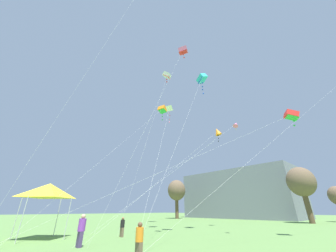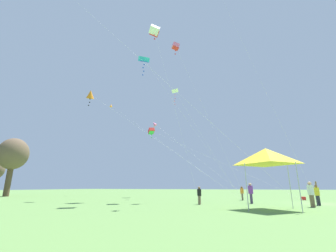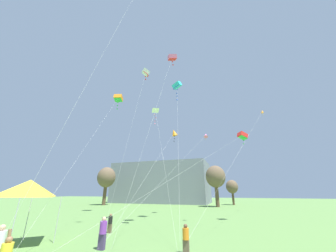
% 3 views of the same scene
% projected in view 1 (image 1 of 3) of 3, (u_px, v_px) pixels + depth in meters
% --- Properties ---
extents(distant_building, '(29.28, 13.25, 11.83)m').
position_uv_depth(distant_building, '(239.00, 194.00, 51.73)').
color(distant_building, slate).
rests_on(distant_building, ground).
extents(tree_far_left, '(4.51, 4.51, 9.11)m').
position_uv_depth(tree_far_left, '(301.00, 182.00, 32.95)').
color(tree_far_left, brown).
rests_on(tree_far_left, ground).
extents(tree_far_right, '(4.70, 4.70, 9.48)m').
position_uv_depth(tree_far_right, '(177.00, 191.00, 50.08)').
color(tree_far_right, brown).
rests_on(tree_far_right, ground).
extents(festival_tent, '(3.25, 3.25, 4.05)m').
position_uv_depth(festival_tent, '(49.00, 191.00, 15.43)').
color(festival_tent, '#B7B7BC').
rests_on(festival_tent, ground).
extents(person_purple_shirt, '(0.42, 0.42, 1.79)m').
position_uv_depth(person_purple_shirt, '(81.00, 229.00, 11.37)').
color(person_purple_shirt, '#473860').
rests_on(person_purple_shirt, ground).
extents(person_orange_shirt, '(0.36, 0.36, 1.51)m').
position_uv_depth(person_orange_shirt, '(139.00, 239.00, 8.48)').
color(person_orange_shirt, brown).
rests_on(person_orange_shirt, ground).
extents(person_black_shirt, '(0.35, 0.35, 1.47)m').
position_uv_depth(person_black_shirt, '(122.00, 226.00, 15.55)').
color(person_black_shirt, brown).
rests_on(person_black_shirt, ground).
extents(kite_pink_diamond_1, '(5.67, 12.34, 10.25)m').
position_uv_depth(kite_pink_diamond_1, '(235.00, 125.00, 18.67)').
color(kite_pink_diamond_1, silver).
rests_on(kite_pink_diamond_1, ground).
extents(kite_orange_diamond_2, '(1.24, 18.23, 13.31)m').
position_uv_depth(kite_orange_diamond_2, '(217.00, 132.00, 27.70)').
color(kite_orange_diamond_2, silver).
rests_on(kite_orange_diamond_2, ground).
extents(kite_red_box_3, '(11.02, 19.37, 10.51)m').
position_uv_depth(kite_red_box_3, '(291.00, 115.00, 17.22)').
color(kite_red_box_3, silver).
rests_on(kite_red_box_3, ground).
extents(kite_white_delta_4, '(4.77, 6.71, 12.30)m').
position_uv_depth(kite_white_delta_4, '(170.00, 109.00, 20.06)').
color(kite_white_delta_4, silver).
rests_on(kite_white_delta_4, ground).
extents(kite_pink_box_5, '(2.34, 7.93, 19.67)m').
position_uv_depth(kite_pink_box_5, '(183.00, 51.00, 22.05)').
color(kite_pink_box_5, silver).
rests_on(kite_pink_box_5, ground).
extents(kite_white_box_6, '(1.56, 5.46, 19.45)m').
position_uv_depth(kite_white_box_6, '(167.00, 76.00, 25.52)').
color(kite_white_box_6, silver).
rests_on(kite_white_box_6, ground).
extents(kite_cyan_box_7, '(3.85, 11.76, 18.40)m').
position_uv_depth(kite_cyan_box_7, '(202.00, 79.00, 24.43)').
color(kite_cyan_box_7, silver).
rests_on(kite_cyan_box_7, ground).
extents(kite_orange_box_8, '(9.55, 20.40, 20.51)m').
position_uv_depth(kite_orange_box_8, '(162.00, 110.00, 36.40)').
color(kite_orange_box_8, silver).
rests_on(kite_orange_box_8, ground).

